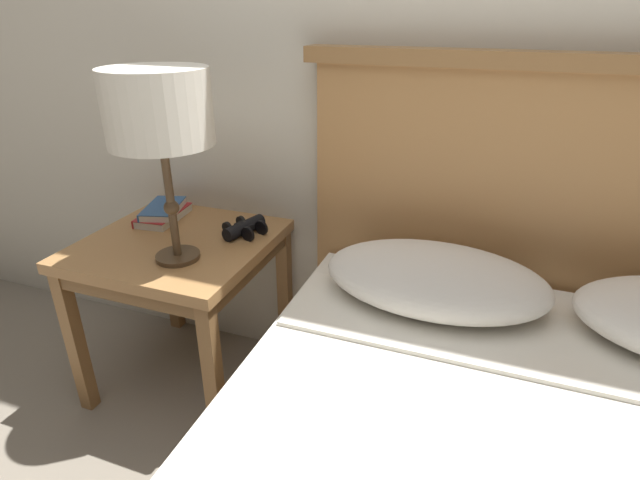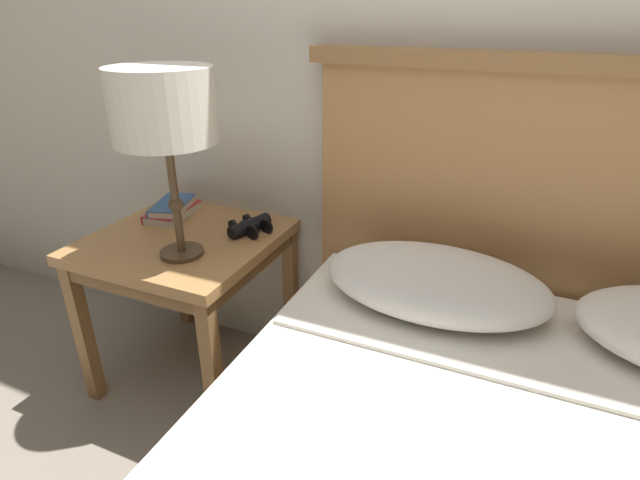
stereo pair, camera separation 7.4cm
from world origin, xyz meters
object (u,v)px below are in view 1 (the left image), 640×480
Objects in this scene: table_lamp at (158,111)px; book_stacked_on_top at (163,209)px; binoculars_pair at (245,228)px; nightstand at (181,259)px; book_on_nightstand at (163,215)px.

book_stacked_on_top is at bearing 133.38° from table_lamp.
binoculars_pair is at bearing 65.50° from table_lamp.
nightstand is at bearing -149.45° from binoculars_pair.
table_lamp is 2.51× the size of book_stacked_on_top.
book_stacked_on_top is at bearing -35.74° from book_on_nightstand.
nightstand is 0.21m from book_on_nightstand.
table_lamp is 0.53m from book_on_nightstand.
table_lamp is (0.08, -0.12, 0.51)m from nightstand.
nightstand is 3.52× the size of binoculars_pair.
table_lamp is at bearing -55.01° from nightstand.
table_lamp is 2.45× the size of book_on_nightstand.
nightstand is 0.24m from binoculars_pair.
book_stacked_on_top reaches higher than nightstand.
nightstand is at bearing -39.95° from book_on_nightstand.
book_stacked_on_top is (-0.14, 0.12, 0.12)m from nightstand.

